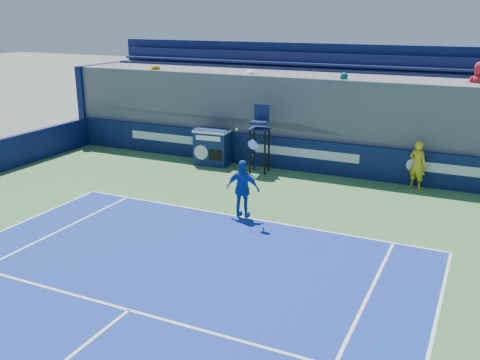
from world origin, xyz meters
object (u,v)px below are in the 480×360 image
at_px(ball_person, 417,165).
at_px(match_clock, 212,146).
at_px(tennis_player, 243,189).
at_px(umpire_chair, 260,131).

distance_m(ball_person, match_clock, 7.49).
bearing_deg(tennis_player, ball_person, 49.73).
relative_size(ball_person, match_clock, 1.15).
height_order(match_clock, tennis_player, tennis_player).
bearing_deg(umpire_chair, ball_person, 5.14).
bearing_deg(match_clock, umpire_chair, -4.46).
height_order(ball_person, umpire_chair, umpire_chair).
distance_m(match_clock, tennis_player, 5.64).
bearing_deg(umpire_chair, tennis_player, -72.66).
height_order(umpire_chair, tennis_player, tennis_player).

